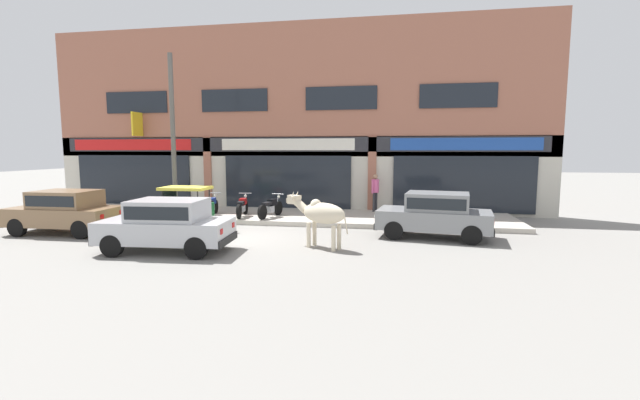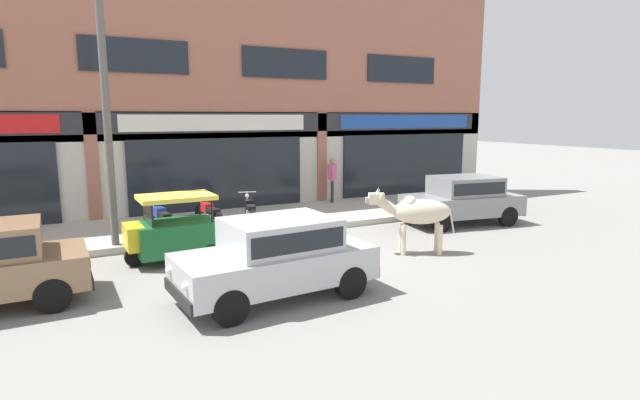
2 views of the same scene
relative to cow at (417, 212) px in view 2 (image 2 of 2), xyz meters
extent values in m
plane|color=gray|center=(-2.78, 0.97, -1.01)|extent=(90.00, 90.00, 0.00)
cube|color=#B7AFA3|center=(-2.78, 5.05, -0.92)|extent=(19.00, 3.77, 0.18)
cube|color=#9E604C|center=(-2.78, 7.22, 4.46)|extent=(23.00, 0.55, 5.88)
cube|color=beige|center=(-2.78, 7.22, 0.69)|extent=(23.00, 0.55, 3.40)
cube|color=#28282D|center=(-2.78, 6.90, 2.04)|extent=(22.08, 0.08, 0.64)
cube|color=#9E604C|center=(-6.61, 6.92, 0.69)|extent=(0.36, 0.12, 3.40)
cube|color=black|center=(-2.78, 6.89, 0.34)|extent=(5.83, 0.10, 2.40)
cube|color=silver|center=(-2.78, 6.87, 2.04)|extent=(6.13, 0.05, 0.52)
cube|color=#9E604C|center=(1.06, 6.92, 0.69)|extent=(0.36, 0.12, 3.40)
cube|color=black|center=(4.89, 6.89, 0.34)|extent=(5.83, 0.10, 2.40)
cube|color=#1E479E|center=(4.89, 6.87, 2.04)|extent=(6.13, 0.05, 0.52)
cube|color=black|center=(-5.22, 6.91, 4.04)|extent=(3.13, 0.06, 1.00)
cube|color=black|center=(-0.33, 6.91, 4.04)|extent=(3.13, 0.06, 1.00)
cube|color=black|center=(4.55, 6.91, 4.04)|extent=(3.13, 0.06, 1.00)
ellipsoid|color=beige|center=(0.09, -0.04, 0.01)|extent=(1.49, 1.07, 0.60)
sphere|color=beige|center=(-0.16, 0.08, 0.24)|extent=(0.32, 0.32, 0.32)
cylinder|color=beige|center=(-0.36, 0.02, -0.65)|extent=(0.12, 0.12, 0.72)
cylinder|color=beige|center=(-0.24, 0.27, -0.65)|extent=(0.12, 0.12, 0.72)
cylinder|color=beige|center=(0.42, -0.36, -0.65)|extent=(0.12, 0.12, 0.72)
cylinder|color=beige|center=(0.54, -0.10, -0.65)|extent=(0.12, 0.12, 0.72)
cylinder|color=beige|center=(-0.65, 0.31, 0.16)|extent=(0.52, 0.42, 0.43)
cube|color=beige|center=(-0.88, 0.42, 0.33)|extent=(0.42, 0.35, 0.26)
cube|color=tan|center=(-1.05, 0.50, 0.29)|extent=(0.20, 0.20, 0.14)
cone|color=beige|center=(-0.89, 0.32, 0.51)|extent=(0.13, 0.10, 0.19)
cone|color=beige|center=(-0.80, 0.50, 0.51)|extent=(0.13, 0.10, 0.19)
cube|color=beige|center=(-0.88, 0.24, 0.39)|extent=(0.10, 0.14, 0.10)
cube|color=beige|center=(-0.74, 0.53, 0.39)|extent=(0.10, 0.14, 0.10)
cylinder|color=beige|center=(0.76, -0.36, -0.21)|extent=(0.17, 0.11, 0.60)
cylinder|color=black|center=(2.06, 1.48, -0.71)|extent=(0.62, 0.27, 0.60)
cylinder|color=black|center=(2.27, 2.91, -0.71)|extent=(0.62, 0.27, 0.60)
cylinder|color=black|center=(4.34, 1.15, -0.71)|extent=(0.62, 0.27, 0.60)
cylinder|color=black|center=(4.55, 2.57, -0.71)|extent=(0.62, 0.27, 0.60)
cube|color=gray|center=(3.31, 2.03, -0.41)|extent=(3.70, 2.09, 0.60)
cube|color=gray|center=(3.41, 2.01, 0.17)|extent=(2.09, 1.70, 0.56)
cube|color=black|center=(3.41, 2.01, 0.17)|extent=(1.94, 1.70, 0.35)
cube|color=black|center=(1.59, 2.28, -0.63)|extent=(0.34, 1.52, 0.20)
cube|color=black|center=(5.02, 1.77, -0.63)|extent=(0.34, 1.52, 0.20)
sphere|color=silver|center=(1.49, 1.81, -0.33)|extent=(0.14, 0.14, 0.14)
sphere|color=silver|center=(1.64, 2.76, -0.33)|extent=(0.14, 0.14, 0.14)
cube|color=red|center=(4.97, 1.28, -0.31)|extent=(0.05, 0.16, 0.14)
cube|color=red|center=(5.11, 2.26, -0.31)|extent=(0.05, 0.16, 0.14)
cylinder|color=black|center=(-7.71, -0.12, -0.71)|extent=(0.60, 0.19, 0.60)
cylinder|color=black|center=(-7.73, 1.32, -0.71)|extent=(0.60, 0.19, 0.60)
cube|color=black|center=(-7.14, 0.61, -0.63)|extent=(0.15, 1.52, 0.20)
cube|color=red|center=(-7.11, 0.12, -0.31)|extent=(0.03, 0.16, 0.14)
cube|color=red|center=(-7.13, 1.11, -0.31)|extent=(0.03, 0.16, 0.14)
cylinder|color=black|center=(-5.23, -2.01, -0.71)|extent=(0.61, 0.22, 0.60)
cylinder|color=black|center=(-5.33, -0.57, -0.71)|extent=(0.61, 0.22, 0.60)
cylinder|color=black|center=(-2.94, -1.85, -0.71)|extent=(0.61, 0.22, 0.60)
cylinder|color=black|center=(-3.04, -0.41, -0.71)|extent=(0.61, 0.22, 0.60)
cube|color=#B2B5BA|center=(-4.13, -1.21, -0.41)|extent=(3.60, 1.84, 0.60)
cube|color=#B2B5BA|center=(-4.03, -1.20, 0.17)|extent=(2.00, 1.57, 0.56)
cube|color=black|center=(-4.03, -1.20, 0.17)|extent=(1.85, 1.58, 0.35)
cube|color=black|center=(-5.86, -1.33, -0.63)|extent=(0.23, 1.52, 0.20)
cube|color=black|center=(-2.41, -1.09, -0.63)|extent=(0.23, 1.52, 0.20)
sphere|color=silver|center=(-5.86, -1.81, -0.33)|extent=(0.14, 0.14, 0.14)
sphere|color=silver|center=(-5.92, -0.86, -0.33)|extent=(0.14, 0.14, 0.14)
cube|color=red|center=(-2.35, -1.58, -0.31)|extent=(0.04, 0.16, 0.14)
cube|color=red|center=(-2.42, -0.59, -0.31)|extent=(0.04, 0.16, 0.14)
cylinder|color=black|center=(-6.14, 1.98, -0.79)|extent=(0.44, 0.13, 0.44)
cylinder|color=black|center=(-4.58, 1.51, -0.79)|extent=(0.44, 0.13, 0.44)
cylinder|color=black|center=(-4.61, 2.55, -0.79)|extent=(0.44, 0.13, 0.44)
cube|color=#19602D|center=(-5.24, 2.01, -0.44)|extent=(1.74, 1.21, 0.70)
cube|color=yellow|center=(-6.14, 1.98, -0.34)|extent=(0.39, 0.88, 0.52)
cylinder|color=black|center=(-5.80, 1.50, 0.19)|extent=(0.04, 0.04, 0.55)
cylinder|color=black|center=(-5.83, 2.49, 0.19)|extent=(0.04, 0.04, 0.55)
cylinder|color=black|center=(-4.52, 1.54, 0.19)|extent=(0.04, 0.04, 0.55)
cylinder|color=black|center=(-4.55, 2.52, 0.19)|extent=(0.04, 0.04, 0.55)
cube|color=#DBCC42|center=(-5.19, 2.01, 0.46)|extent=(1.65, 1.15, 0.10)
cube|color=black|center=(-5.81, 1.99, 0.18)|extent=(0.06, 0.93, 0.50)
cylinder|color=black|center=(-5.30, 4.70, -0.55)|extent=(0.19, 0.57, 0.56)
cylinder|color=black|center=(-5.10, 3.47, -0.55)|extent=(0.19, 0.57, 0.56)
cube|color=#B2B5BA|center=(-5.20, 4.07, -0.51)|extent=(0.25, 0.35, 0.24)
cube|color=navy|center=(-5.22, 4.23, -0.25)|extent=(0.30, 0.43, 0.24)
cube|color=black|center=(-5.16, 3.83, -0.27)|extent=(0.30, 0.55, 0.12)
cylinder|color=#B2B5BA|center=(-5.29, 4.64, -0.25)|extent=(0.08, 0.27, 0.59)
cylinder|color=#B2B5BA|center=(-5.30, 4.68, 0.03)|extent=(0.52, 0.11, 0.03)
sphere|color=silver|center=(-5.30, 4.74, -0.09)|extent=(0.12, 0.12, 0.12)
cylinder|color=#B2B5BA|center=(-5.25, 3.69, -0.59)|extent=(0.14, 0.48, 0.06)
cylinder|color=black|center=(-4.00, 4.76, -0.55)|extent=(0.18, 0.57, 0.56)
cylinder|color=black|center=(-3.82, 3.52, -0.55)|extent=(0.18, 0.57, 0.56)
cube|color=#B2B5BA|center=(-3.90, 4.12, -0.51)|extent=(0.24, 0.35, 0.24)
cube|color=red|center=(-3.93, 4.28, -0.25)|extent=(0.30, 0.43, 0.24)
cube|color=black|center=(-3.87, 3.89, -0.27)|extent=(0.29, 0.55, 0.12)
cylinder|color=#B2B5BA|center=(-3.99, 4.70, -0.25)|extent=(0.08, 0.27, 0.59)
cylinder|color=#B2B5BA|center=(-4.00, 4.74, 0.03)|extent=(0.52, 0.11, 0.03)
sphere|color=silver|center=(-4.00, 4.80, -0.09)|extent=(0.12, 0.12, 0.12)
cylinder|color=#B2B5BA|center=(-3.96, 3.75, -0.59)|extent=(0.13, 0.48, 0.06)
cylinder|color=black|center=(-2.59, 4.72, -0.55)|extent=(0.22, 0.57, 0.56)
cylinder|color=black|center=(-2.87, 3.50, -0.55)|extent=(0.22, 0.57, 0.56)
cube|color=#B2B5BA|center=(-2.74, 4.09, -0.51)|extent=(0.27, 0.36, 0.24)
cube|color=black|center=(-2.70, 4.24, -0.25)|extent=(0.32, 0.44, 0.24)
cube|color=black|center=(-2.79, 3.85, -0.27)|extent=(0.33, 0.56, 0.12)
cylinder|color=#B2B5BA|center=(-2.61, 4.66, -0.25)|extent=(0.10, 0.27, 0.59)
cylinder|color=#B2B5BA|center=(-2.60, 4.70, 0.03)|extent=(0.51, 0.15, 0.03)
sphere|color=silver|center=(-2.58, 4.76, -0.09)|extent=(0.12, 0.12, 0.12)
cylinder|color=#B2B5BA|center=(-2.92, 3.76, -0.59)|extent=(0.17, 0.48, 0.06)
cylinder|color=#2D2D33|center=(1.27, 6.50, -0.42)|extent=(0.11, 0.11, 0.82)
cylinder|color=#2D2D33|center=(1.18, 6.34, -0.42)|extent=(0.11, 0.11, 0.82)
cylinder|color=#DB5B93|center=(1.22, 6.42, 0.27)|extent=(0.32, 0.32, 0.56)
cylinder|color=#DB5B93|center=(1.32, 6.60, 0.25)|extent=(0.08, 0.08, 0.56)
cylinder|color=#DB5B93|center=(1.13, 6.23, 0.25)|extent=(0.08, 0.08, 0.56)
sphere|color=tan|center=(1.22, 6.42, 0.67)|extent=(0.20, 0.20, 0.20)
cylinder|color=#595651|center=(-6.40, 3.47, 2.30)|extent=(0.18, 0.18, 6.26)
camera|label=1|loc=(2.10, -11.90, 1.81)|focal=24.00mm
camera|label=2|loc=(-7.40, -9.25, 2.25)|focal=28.00mm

